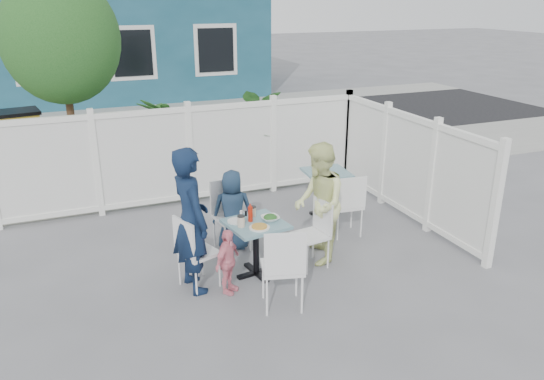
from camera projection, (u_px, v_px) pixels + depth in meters
name	position (u px, v px, depth m)	size (l,w,h in m)	color
ground	(232.00, 267.00, 6.70)	(80.00, 80.00, 0.00)	slate
near_sidewalk	(169.00, 177.00, 10.00)	(24.00, 2.60, 0.01)	gray
street	(138.00, 133.00, 13.22)	(24.00, 5.00, 0.01)	black
far_sidewalk	(122.00, 110.00, 15.91)	(24.00, 1.60, 0.01)	gray
building	(85.00, 3.00, 17.65)	(11.00, 6.00, 6.00)	navy
fence_back	(190.00, 157.00, 8.55)	(5.86, 0.08, 1.60)	white
fence_right	(407.00, 168.00, 8.01)	(0.08, 3.66, 1.60)	white
tree	(61.00, 40.00, 8.11)	(1.80, 1.62, 3.59)	#382316
utility_cabinet	(20.00, 154.00, 9.06)	(0.74, 0.53, 1.37)	gold
potted_shrub_a	(166.00, 146.00, 9.06)	(0.92, 0.92, 1.64)	#1C4C1B
potted_shrub_b	(262.00, 140.00, 9.60)	(1.40, 1.21, 1.55)	#1C4C1B
main_table	(256.00, 235.00, 6.36)	(0.75, 0.75, 0.69)	#467280
spare_table	(326.00, 181.00, 8.20)	(0.71, 0.71, 0.69)	#467280
chair_left	(193.00, 248.00, 6.06)	(0.50, 0.51, 0.89)	white
chair_right	(316.00, 229.00, 6.61)	(0.43, 0.44, 0.86)	white
chair_back	(229.00, 209.00, 7.08)	(0.48, 0.47, 0.94)	white
chair_near	(283.00, 264.00, 5.61)	(0.54, 0.52, 0.97)	white
chair_spare	(348.00, 201.00, 7.39)	(0.46, 0.44, 0.92)	white
man	(191.00, 220.00, 5.96)	(0.62, 0.41, 1.71)	#0F1D38
woman	(319.00, 204.00, 6.64)	(0.76, 0.59, 1.56)	#E5F45B
boy	(233.00, 210.00, 7.03)	(0.54, 0.35, 1.10)	#1C3049
toddler	(228.00, 262.00, 6.02)	(0.46, 0.19, 0.78)	pink
plate_main	(259.00, 228.00, 6.16)	(0.24, 0.24, 0.02)	white
plate_side	(236.00, 221.00, 6.34)	(0.22, 0.22, 0.01)	white
salad_bowl	(270.00, 218.00, 6.37)	(0.22, 0.22, 0.05)	white
coffee_cup_a	(241.00, 222.00, 6.18)	(0.09, 0.09, 0.13)	beige
coffee_cup_b	(253.00, 212.00, 6.48)	(0.08, 0.08, 0.12)	beige
ketchup_bottle	(250.00, 214.00, 6.32)	(0.06, 0.06, 0.19)	#B01D0B
salt_shaker	(241.00, 213.00, 6.50)	(0.03, 0.03, 0.07)	white
pepper_shaker	(246.00, 213.00, 6.49)	(0.03, 0.03, 0.06)	black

